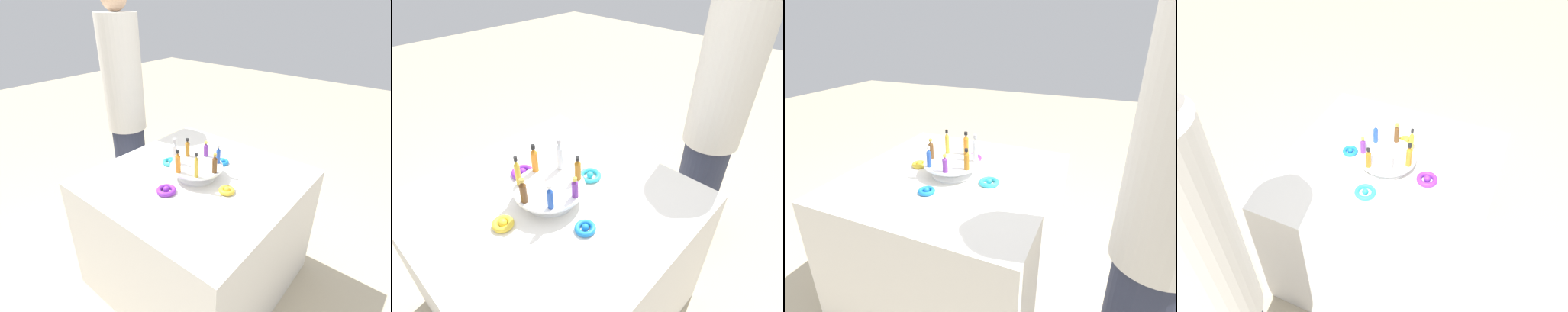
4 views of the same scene
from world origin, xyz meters
TOP-DOWN VIEW (x-y plane):
  - ground_plane at (0.00, 0.00)m, footprint 12.00×12.00m
  - party_table at (0.00, 0.00)m, footprint 1.07×1.07m
  - display_stand at (0.00, 0.00)m, footprint 0.29×0.29m
  - bottle_amber at (0.05, 0.11)m, footprint 0.03×0.03m
  - bottle_clear at (-0.05, 0.11)m, footprint 0.03×0.03m
  - bottle_orange at (-0.12, 0.03)m, footprint 0.03×0.03m
  - bottle_gold at (-0.10, -0.08)m, footprint 0.02×0.02m
  - bottle_brown at (0.00, -0.12)m, footprint 0.03×0.03m
  - bottle_blue at (0.10, -0.08)m, footprint 0.02×0.02m
  - bottle_purple at (0.12, 0.03)m, footprint 0.03×0.03m
  - ribbon_bow_purple at (-0.22, 0.02)m, footprint 0.10×0.10m
  - ribbon_bow_gold at (-0.02, -0.22)m, footprint 0.08×0.08m
  - ribbon_bow_blue at (0.22, -0.02)m, footprint 0.08×0.08m
  - ribbon_bow_teal at (0.02, 0.22)m, footprint 0.10×0.10m
  - person_figure at (0.26, 0.94)m, footprint 0.30×0.30m

SIDE VIEW (x-z plane):
  - ground_plane at x=0.00m, z-range 0.00..0.00m
  - party_table at x=0.00m, z-range 0.00..0.76m
  - ribbon_bow_blue at x=0.22m, z-range 0.76..0.79m
  - ribbon_bow_teal at x=0.02m, z-range 0.76..0.79m
  - ribbon_bow_gold at x=-0.02m, z-range 0.76..0.79m
  - ribbon_bow_purple at x=-0.22m, z-range 0.76..0.79m
  - display_stand at x=0.00m, z-range 0.77..0.84m
  - bottle_purple at x=0.12m, z-range 0.83..0.92m
  - person_figure at x=0.26m, z-range 0.01..1.76m
  - bottle_blue at x=0.10m, z-range 0.83..0.94m
  - bottle_amber at x=0.05m, z-range 0.83..0.94m
  - bottle_brown at x=0.00m, z-range 0.83..0.94m
  - bottle_orange at x=-0.12m, z-range 0.83..0.96m
  - bottle_gold at x=-0.10m, z-range 0.83..0.97m
  - bottle_clear at x=-0.05m, z-range 0.83..0.98m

